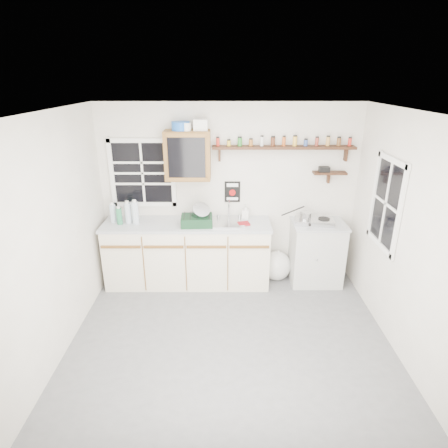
{
  "coord_description": "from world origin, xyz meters",
  "views": [
    {
      "loc": [
        -0.07,
        -3.5,
        2.8
      ],
      "look_at": [
        -0.07,
        0.55,
        1.2
      ],
      "focal_mm": 30.0,
      "sensor_mm": 36.0,
      "label": 1
    }
  ],
  "objects_px": {
    "hotplate": "(314,221)",
    "right_cabinet": "(316,252)",
    "main_cabinet": "(188,253)",
    "upper_cabinet": "(188,155)",
    "dish_rack": "(198,218)",
    "spice_shelf": "(284,146)"
  },
  "relations": [
    {
      "from": "upper_cabinet",
      "to": "hotplate",
      "type": "height_order",
      "value": "upper_cabinet"
    },
    {
      "from": "right_cabinet",
      "to": "hotplate",
      "type": "bearing_deg",
      "value": -164.89
    },
    {
      "from": "right_cabinet",
      "to": "upper_cabinet",
      "type": "height_order",
      "value": "upper_cabinet"
    },
    {
      "from": "upper_cabinet",
      "to": "dish_rack",
      "type": "relative_size",
      "value": 1.49
    },
    {
      "from": "upper_cabinet",
      "to": "spice_shelf",
      "type": "height_order",
      "value": "upper_cabinet"
    },
    {
      "from": "upper_cabinet",
      "to": "hotplate",
      "type": "relative_size",
      "value": 1.17
    },
    {
      "from": "dish_rack",
      "to": "spice_shelf",
      "type": "bearing_deg",
      "value": 11.25
    },
    {
      "from": "main_cabinet",
      "to": "upper_cabinet",
      "type": "bearing_deg",
      "value": 76.32
    },
    {
      "from": "right_cabinet",
      "to": "hotplate",
      "type": "relative_size",
      "value": 1.64
    },
    {
      "from": "hotplate",
      "to": "right_cabinet",
      "type": "bearing_deg",
      "value": 22.7
    },
    {
      "from": "dish_rack",
      "to": "hotplate",
      "type": "bearing_deg",
      "value": 0.06
    },
    {
      "from": "right_cabinet",
      "to": "spice_shelf",
      "type": "height_order",
      "value": "spice_shelf"
    },
    {
      "from": "right_cabinet",
      "to": "dish_rack",
      "type": "distance_m",
      "value": 1.77
    },
    {
      "from": "main_cabinet",
      "to": "right_cabinet",
      "type": "relative_size",
      "value": 2.54
    },
    {
      "from": "main_cabinet",
      "to": "upper_cabinet",
      "type": "xyz_separation_m",
      "value": [
        0.03,
        0.14,
        1.36
      ]
    },
    {
      "from": "main_cabinet",
      "to": "right_cabinet",
      "type": "distance_m",
      "value": 1.84
    },
    {
      "from": "right_cabinet",
      "to": "upper_cabinet",
      "type": "distance_m",
      "value": 2.26
    },
    {
      "from": "main_cabinet",
      "to": "hotplate",
      "type": "bearing_deg",
      "value": 0.18
    },
    {
      "from": "right_cabinet",
      "to": "upper_cabinet",
      "type": "bearing_deg",
      "value": 176.24
    },
    {
      "from": "right_cabinet",
      "to": "hotplate",
      "type": "distance_m",
      "value": 0.49
    },
    {
      "from": "right_cabinet",
      "to": "dish_rack",
      "type": "relative_size",
      "value": 2.09
    },
    {
      "from": "main_cabinet",
      "to": "dish_rack",
      "type": "distance_m",
      "value": 0.59
    }
  ]
}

